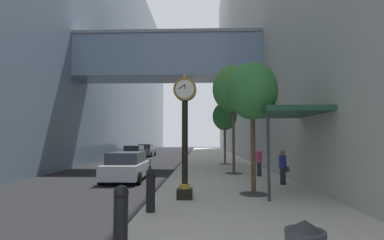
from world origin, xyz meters
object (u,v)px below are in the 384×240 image
object	(u,v)px
street_clock	(185,129)
pedestrian_walking	(283,167)
bollard_second	(151,189)
street_tree_mid_far	(225,117)
street_tree_mid_near	(233,89)
car_silver_near	(127,167)
bollard_nearest	(121,218)
street_tree_near	(252,92)
car_grey_mid	(146,150)
car_black_far	(134,153)
pedestrian_by_clock	(259,161)

from	to	relation	value
street_clock	pedestrian_walking	world-z (taller)	street_clock
bollard_second	street_tree_mid_far	xyz separation A→B (m)	(3.50, 16.21, 3.43)
street_tree_mid_near	car_silver_near	xyz separation A→B (m)	(-6.11, -2.30, -4.67)
street_clock	bollard_nearest	world-z (taller)	street_clock
bollard_nearest	car_silver_near	distance (m)	10.57
street_tree_near	car_grey_mid	size ratio (longest dim) A/B	1.16
car_silver_near	car_black_far	world-z (taller)	car_black_far
bollard_second	pedestrian_walking	world-z (taller)	pedestrian_walking
bollard_second	car_silver_near	distance (m)	7.64
pedestrian_by_clock	car_silver_near	size ratio (longest dim) A/B	0.37
street_tree_near	pedestrian_by_clock	distance (m)	6.44
street_tree_mid_far	car_black_far	bearing A→B (deg)	144.92
pedestrian_by_clock	car_grey_mid	world-z (taller)	pedestrian_by_clock
street_tree_mid_far	car_black_far	distance (m)	12.09
street_clock	street_tree_mid_far	world-z (taller)	street_tree_mid_far
street_clock	street_tree_mid_far	size ratio (longest dim) A/B	0.85
car_silver_near	street_tree_mid_near	bearing A→B (deg)	20.65
street_tree_mid_far	pedestrian_by_clock	distance (m)	8.71
car_silver_near	pedestrian_by_clock	bearing A→B (deg)	8.04
bollard_second	street_tree_near	size ratio (longest dim) A/B	0.24
bollard_nearest	car_grey_mid	size ratio (longest dim) A/B	0.28
pedestrian_by_clock	car_black_far	xyz separation A→B (m)	(-10.80, 14.64, -0.22)
street_clock	car_grey_mid	size ratio (longest dim) A/B	1.02
bollard_second	car_grey_mid	distance (m)	29.73
bollard_nearest	car_grey_mid	xyz separation A→B (m)	(-5.89, 32.20, 0.00)
bollard_nearest	car_silver_near	bearing A→B (deg)	104.28
street_tree_mid_near	car_silver_near	distance (m)	8.03
pedestrian_by_clock	car_silver_near	distance (m)	7.50
pedestrian_walking	car_grey_mid	size ratio (longest dim) A/B	0.36
street_clock	car_grey_mid	xyz separation A→B (m)	(-6.78, 27.24, -1.81)
street_clock	street_tree_mid_far	distance (m)	14.64
street_tree_near	car_black_far	distance (m)	22.48
street_clock	street_tree_mid_near	world-z (taller)	street_tree_mid_near
pedestrian_walking	car_silver_near	world-z (taller)	pedestrian_walking
street_clock	pedestrian_walking	xyz separation A→B (m)	(4.43, 3.30, -1.64)
street_tree_mid_far	pedestrian_walking	size ratio (longest dim) A/B	3.35
pedestrian_by_clock	bollard_second	bearing A→B (deg)	-120.31
bollard_nearest	pedestrian_walking	distance (m)	9.82
bollard_second	street_tree_mid_near	xyz separation A→B (m)	(3.50, 9.49, 4.64)
bollard_second	car_silver_near	size ratio (longest dim) A/B	0.28
bollard_second	pedestrian_by_clock	bearing A→B (deg)	59.69
street_tree_mid_near	street_tree_mid_far	distance (m)	6.83
car_silver_near	car_black_far	xyz separation A→B (m)	(-3.38, 15.69, 0.02)
street_tree_near	street_tree_mid_far	xyz separation A→B (m)	(0.00, 13.45, 0.11)
street_tree_mid_near	bollard_nearest	bearing A→B (deg)	-105.58
bollard_nearest	pedestrian_walking	size ratio (longest dim) A/B	0.79
bollard_nearest	car_silver_near	world-z (taller)	car_silver_near
street_tree_near	street_tree_mid_near	size ratio (longest dim) A/B	0.76
street_clock	pedestrian_by_clock	xyz separation A→B (m)	(3.93, 6.34, -1.61)
bollard_second	car_black_far	bearing A→B (deg)	104.67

